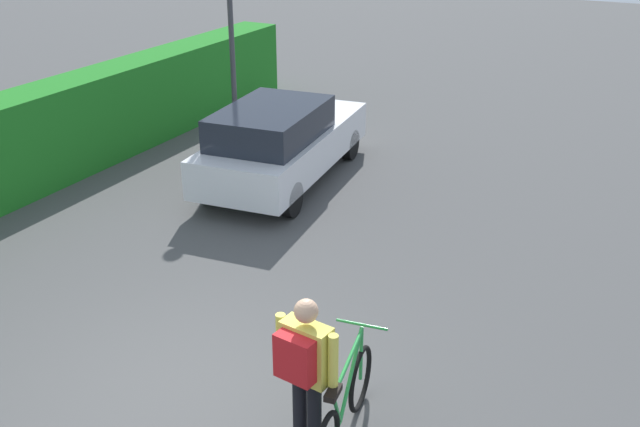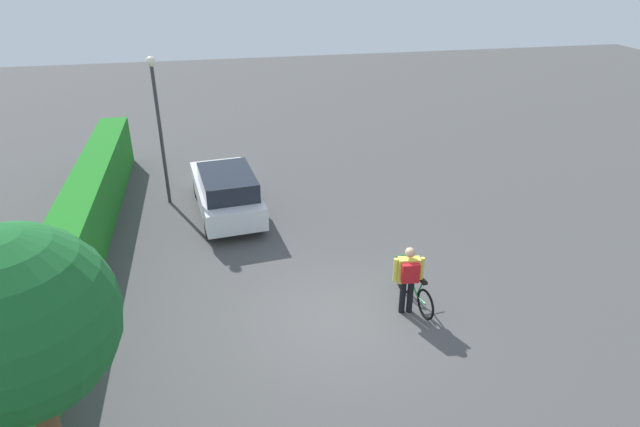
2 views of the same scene
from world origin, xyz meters
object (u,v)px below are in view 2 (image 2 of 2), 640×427
Objects in this scene: parked_car_near at (226,191)px; street_lamp at (158,112)px; person_rider at (409,275)px; tree_kerbside at (18,325)px; bicycle at (414,289)px.

parked_car_near is 2.93m from street_lamp.
person_rider is (-5.54, -3.45, 0.20)m from parked_car_near.
tree_kerbside is (-3.82, 5.84, 2.58)m from person_rider.
street_lamp reaches higher than person_rider.
person_rider is at bearing -56.81° from tree_kerbside.
street_lamp is at bearing 55.42° from parked_car_near.
person_rider is 8.67m from street_lamp.
bicycle is at bearing -144.79° from parked_car_near.
tree_kerbside is at bearing 123.19° from person_rider.
street_lamp is 0.95× the size of tree_kerbside.
bicycle is 1.07× the size of person_rider.
street_lamp reaches higher than parked_car_near.
tree_kerbside is (-9.36, 2.38, 2.78)m from parked_car_near.
street_lamp is (6.71, 5.16, 1.86)m from person_rider.
parked_car_near is 0.91× the size of tree_kerbside.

